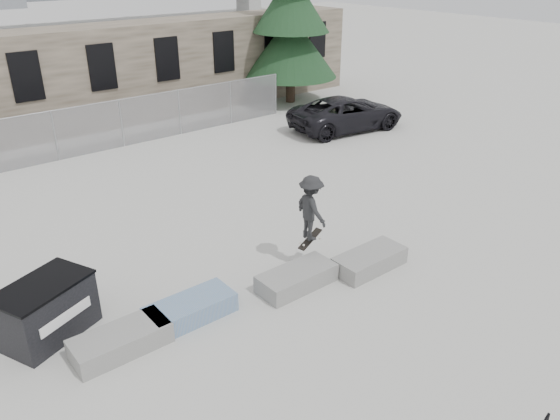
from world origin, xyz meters
The scene contains 11 objects.
ground centered at (0.00, 0.00, 0.00)m, with size 120.00×120.00×0.00m, color #AFAFAA.
stone_wall centered at (0.00, 16.24, 2.26)m, with size 36.00×2.58×4.50m.
chainlink_fence centered at (0.00, 12.50, 1.04)m, with size 22.06×0.06×2.02m.
planter_far_left centered at (-2.87, 0.18, 0.25)m, with size 2.00×0.90×0.46m.
planter_center_left centered at (-1.18, 0.24, 0.25)m, with size 2.00×0.90×0.46m.
planter_center_right centered at (1.53, -0.28, 0.25)m, with size 2.00×0.90×0.46m.
planter_offset centered at (3.56, -0.82, 0.25)m, with size 2.00×0.90×0.46m.
dumpster centered at (-3.85, 1.62, 0.65)m, with size 2.25×1.86×1.28m.
spruce_tree centered at (13.12, 13.89, 4.63)m, with size 4.94×4.94×11.50m.
suv centered at (11.86, 8.32, 0.76)m, with size 2.52×5.47×1.52m, color black.
skateboarder centered at (2.45, 0.28, 1.66)m, with size 0.79×1.19×1.93m.
Camera 1 is at (-5.95, -8.92, 7.54)m, focal length 35.00 mm.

